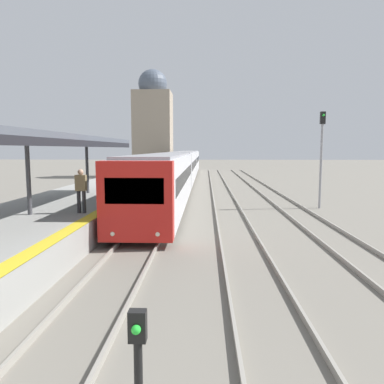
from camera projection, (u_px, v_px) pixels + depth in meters
The scene contains 6 objects.
platform_canopy at pixel (28, 138), 13.52m from camera, with size 4.00×17.11×2.94m.
person_on_platform at pixel (81, 188), 14.05m from camera, with size 0.40×0.22×1.66m.
train_near at pixel (182, 166), 37.23m from camera, with size 2.59×49.70×3.16m.
signal_post_near at pixel (138, 363), 4.22m from camera, with size 0.20×0.21×1.65m.
signal_mast_far at pixel (322, 149), 21.44m from camera, with size 0.28×0.29×5.55m.
distant_domed_building at pixel (153, 126), 46.13m from camera, with size 4.54×4.54×13.06m.
Camera 1 is at (2.38, -0.69, 3.44)m, focal length 35.00 mm.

